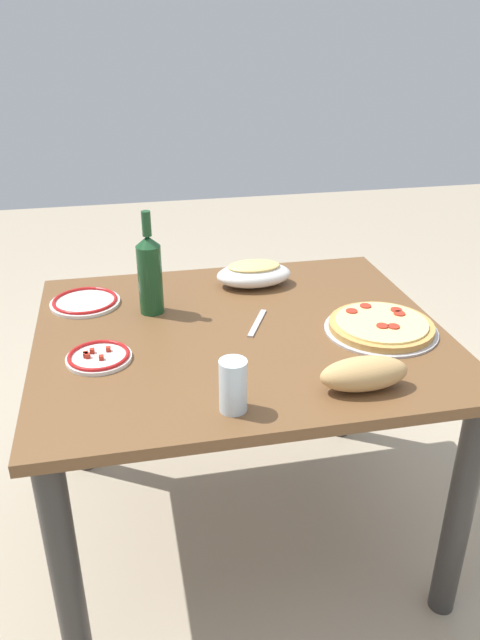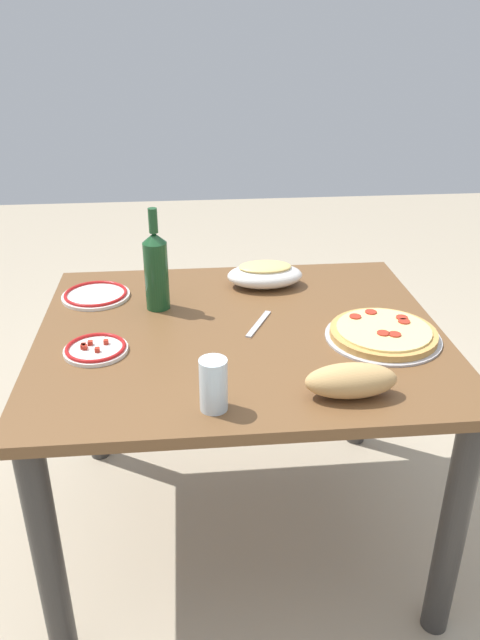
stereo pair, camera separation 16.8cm
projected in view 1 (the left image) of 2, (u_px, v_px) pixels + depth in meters
The scene contains 10 objects.
ground_plane at pixel (240, 525), 2.02m from camera, with size 8.00×8.00×0.00m, color tan.
dining_table at pixel (240, 368), 1.75m from camera, with size 1.11×0.95×0.72m.
pepperoni_pizza at pixel (381, 326), 1.68m from camera, with size 0.31×0.31×0.03m.
baked_pasta_dish at pixel (254, 273), 1.96m from camera, with size 0.24×0.15×0.08m.
wine_bottle at pixel (150, 273), 1.75m from camera, with size 0.07×0.07×0.30m.
water_glass at pixel (233, 386), 1.33m from camera, with size 0.06×0.06×0.12m, color silver.
side_plate_near at pixel (99, 357), 1.55m from camera, with size 0.17×0.17×0.02m.
side_plate_far at pixel (85, 302), 1.84m from camera, with size 0.21×0.21×0.02m.
bread_loaf at pixel (364, 374), 1.41m from camera, with size 0.21×0.09×0.08m, color tan.
fork_right at pixel (257, 323), 1.73m from camera, with size 0.17×0.02×0.01m, color #B7B7BC.
Camera 1 is at (0.31, 1.48, 1.50)m, focal length 34.56 mm.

